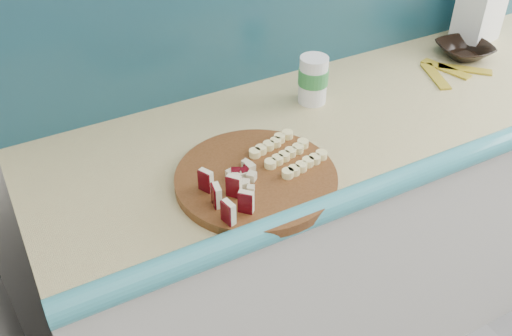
{
  "coord_description": "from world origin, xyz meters",
  "views": [
    {
      "loc": [
        -0.97,
        0.45,
        1.75
      ],
      "look_at": [
        -0.49,
        1.35,
        0.95
      ],
      "focal_mm": 40.0,
      "sensor_mm": 36.0,
      "label": 1
    }
  ],
  "objects": [
    {
      "name": "banana_slices",
      "position": [
        -0.39,
        1.38,
        0.94
      ],
      "size": [
        0.17,
        0.17,
        0.02
      ],
      "color": "#FFEF9B",
      "rests_on": "cutting_board"
    },
    {
      "name": "brown_bowl",
      "position": [
        0.41,
        1.61,
        0.93
      ],
      "size": [
        0.19,
        0.19,
        0.04
      ],
      "primitive_type": "imported",
      "rotation": [
        0.0,
        0.0,
        -0.15
      ],
      "color": "black",
      "rests_on": "kitchen_counter"
    },
    {
      "name": "kitchen_counter",
      "position": [
        0.1,
        1.5,
        0.46
      ],
      "size": [
        2.2,
        0.63,
        0.91
      ],
      "color": "silver",
      "rests_on": "ground"
    },
    {
      "name": "apple_chunks",
      "position": [
        -0.51,
        1.35,
        0.94
      ],
      "size": [
        0.06,
        0.06,
        0.02
      ],
      "color": "beige",
      "rests_on": "cutting_board"
    },
    {
      "name": "flour_bag",
      "position": [
        0.52,
        1.68,
        1.04
      ],
      "size": [
        0.17,
        0.14,
        0.25
      ],
      "primitive_type": "cube",
      "rotation": [
        0.0,
        0.0,
        0.23
      ],
      "color": "white",
      "rests_on": "kitchen_counter"
    },
    {
      "name": "canister",
      "position": [
        -0.17,
        1.6,
        0.98
      ],
      "size": [
        0.08,
        0.08,
        0.14
      ],
      "rotation": [
        0.0,
        0.0,
        0.05
      ],
      "color": "white",
      "rests_on": "kitchen_counter"
    },
    {
      "name": "apple_wedges",
      "position": [
        -0.59,
        1.29,
        0.96
      ],
      "size": [
        0.07,
        0.15,
        0.05
      ],
      "color": "beige",
      "rests_on": "cutting_board"
    },
    {
      "name": "banana_peel",
      "position": [
        0.29,
        1.54,
        0.91
      ],
      "size": [
        0.22,
        0.18,
        0.01
      ],
      "rotation": [
        0.0,
        0.0,
        0.09
      ],
      "color": "gold",
      "rests_on": "kitchen_counter"
    },
    {
      "name": "cutting_board",
      "position": [
        -0.49,
        1.35,
        0.92
      ],
      "size": [
        0.46,
        0.46,
        0.02
      ],
      "primitive_type": "cylinder",
      "rotation": [
        0.0,
        0.0,
        0.26
      ],
      "color": "#4A280F",
      "rests_on": "kitchen_counter"
    }
  ]
}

